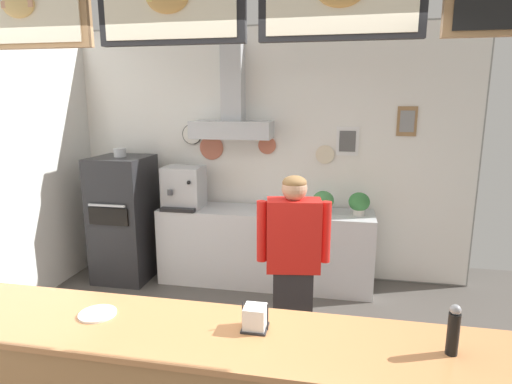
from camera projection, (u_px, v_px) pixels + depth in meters
back_wall_assembly at (263, 148)px, 4.96m from camera, size 4.75×3.03×2.96m
back_prep_counter at (265, 248)px, 4.97m from camera, size 2.45×0.57×0.89m
pizza_oven at (124, 218)px, 5.08m from camera, size 0.62×0.72×1.58m
shop_worker at (293, 266)px, 3.36m from camera, size 0.57×0.28×1.57m
espresso_machine at (184, 187)px, 4.98m from camera, size 0.44×0.46×0.48m
potted_thyme at (323, 201)px, 4.71m from camera, size 0.23×0.23×0.25m
potted_rosemary at (359, 203)px, 4.63m from camera, size 0.23×0.23×0.25m
condiment_plate at (98, 314)px, 2.26m from camera, size 0.20×0.20×0.01m
pepper_grinder at (453, 330)px, 1.89m from camera, size 0.05×0.05×0.24m
napkin_holder at (255, 318)px, 2.12m from camera, size 0.13×0.13×0.14m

